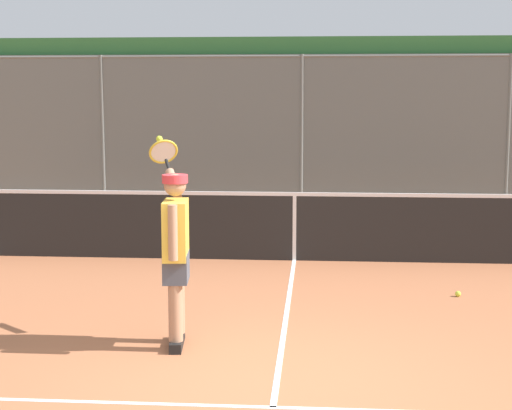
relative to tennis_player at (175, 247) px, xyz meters
The scene contains 5 objects.
ground_plane 1.71m from the tennis_player, 132.38° to the left, with size 60.00×60.00×0.00m, color #A8603D.
fence_backdrop 8.96m from the tennis_player, 96.24° to the right, with size 18.49×1.37×3.40m.
tennis_net 4.04m from the tennis_player, 103.96° to the right, with size 11.24×0.09×1.07m.
tennis_player is the anchor object (origin of this frame).
tennis_ball_by_sideline 3.65m from the tennis_player, 145.15° to the right, with size 0.07×0.07×0.07m, color #C1D138.
Camera 1 is at (-0.31, 5.98, 2.30)m, focal length 55.91 mm.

